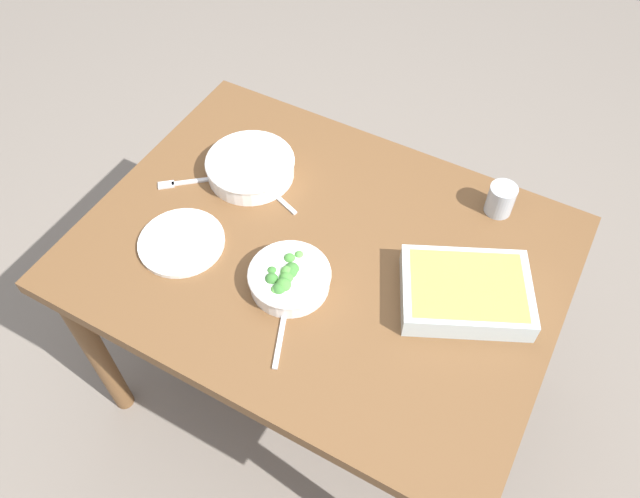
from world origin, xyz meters
TOP-DOWN VIEW (x-y plane):
  - ground_plane at (0.00, 0.00)m, footprint 6.00×6.00m
  - dining_table at (0.00, 0.00)m, footprint 1.20×0.90m
  - stew_bowl at (0.29, -0.14)m, footprint 0.25×0.25m
  - broccoli_bowl at (0.01, 0.13)m, footprint 0.20×0.20m
  - baking_dish at (-0.37, -0.03)m, footprint 0.37×0.33m
  - drink_cup at (-0.35, -0.34)m, footprint 0.07×0.07m
  - side_plate at (0.32, 0.15)m, footprint 0.22×0.22m
  - spoon_by_stew at (0.22, -0.11)m, footprint 0.17×0.08m
  - spoon_by_broccoli at (-0.03, 0.24)m, footprint 0.08×0.17m
  - fork_on_table at (0.44, -0.02)m, footprint 0.15×0.13m

SIDE VIEW (x-z plane):
  - ground_plane at x=0.00m, z-range 0.00..0.00m
  - dining_table at x=0.00m, z-range 0.28..1.02m
  - fork_on_table at x=0.44m, z-range 0.74..0.75m
  - spoon_by_stew at x=0.22m, z-range 0.74..0.75m
  - spoon_by_broccoli at x=-0.03m, z-range 0.74..0.75m
  - side_plate at x=0.32m, z-range 0.74..0.75m
  - broccoli_bowl at x=0.01m, z-range 0.74..0.80m
  - stew_bowl at x=0.29m, z-range 0.74..0.80m
  - baking_dish at x=-0.37m, z-range 0.74..0.80m
  - drink_cup at x=-0.35m, z-range 0.74..0.82m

